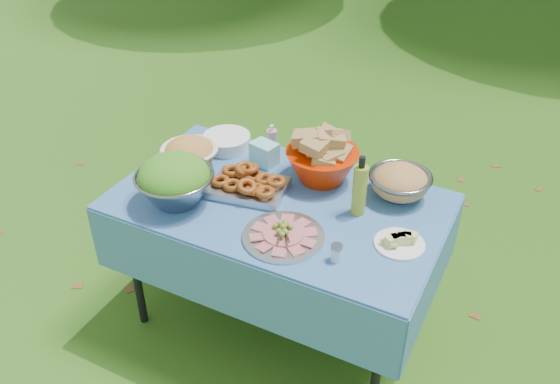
# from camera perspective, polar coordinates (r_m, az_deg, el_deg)

# --- Properties ---
(ground) EXTENTS (80.00, 80.00, 0.00)m
(ground) POSITION_cam_1_polar(r_m,az_deg,el_deg) (3.15, -0.13, -12.18)
(ground) COLOR #17380A
(ground) RESTS_ON ground
(picnic_table) EXTENTS (1.46, 0.86, 0.76)m
(picnic_table) POSITION_cam_1_polar(r_m,az_deg,el_deg) (2.88, -0.14, -6.98)
(picnic_table) COLOR #72A7DC
(picnic_table) RESTS_ON ground
(salad_bowl) EXTENTS (0.42, 0.42, 0.23)m
(salad_bowl) POSITION_cam_1_polar(r_m,az_deg,el_deg) (2.62, -10.12, 1.13)
(salad_bowl) COLOR gray
(salad_bowl) RESTS_ON picnic_table
(pasta_bowl_white) EXTENTS (0.28, 0.28, 0.15)m
(pasta_bowl_white) POSITION_cam_1_polar(r_m,az_deg,el_deg) (2.88, -8.71, 3.73)
(pasta_bowl_white) COLOR white
(pasta_bowl_white) RESTS_ON picnic_table
(plate_stack) EXTENTS (0.27, 0.27, 0.07)m
(plate_stack) POSITION_cam_1_polar(r_m,az_deg,el_deg) (3.04, -5.14, 4.89)
(plate_stack) COLOR white
(plate_stack) RESTS_ON picnic_table
(wipes_box) EXTENTS (0.14, 0.12, 0.11)m
(wipes_box) POSITION_cam_1_polar(r_m,az_deg,el_deg) (2.88, -1.50, 3.71)
(wipes_box) COLOR #8DE7ED
(wipes_box) RESTS_ON picnic_table
(sanitizer_bottle) EXTENTS (0.07, 0.07, 0.15)m
(sanitizer_bottle) POSITION_cam_1_polar(r_m,az_deg,el_deg) (2.97, -0.78, 5.15)
(sanitizer_bottle) COLOR pink
(sanitizer_bottle) RESTS_ON picnic_table
(bread_bowl) EXTENTS (0.40, 0.40, 0.23)m
(bread_bowl) POSITION_cam_1_polar(r_m,az_deg,el_deg) (2.74, 4.08, 3.30)
(bread_bowl) COLOR red
(bread_bowl) RESTS_ON picnic_table
(pasta_bowl_steel) EXTENTS (0.31, 0.31, 0.15)m
(pasta_bowl_steel) POSITION_cam_1_polar(r_m,az_deg,el_deg) (2.69, 11.47, 0.99)
(pasta_bowl_steel) COLOR gray
(pasta_bowl_steel) RESTS_ON picnic_table
(fried_tray) EXTENTS (0.37, 0.29, 0.08)m
(fried_tray) POSITION_cam_1_polar(r_m,az_deg,el_deg) (2.68, -3.07, 0.75)
(fried_tray) COLOR #B2B2B7
(fried_tray) RESTS_ON picnic_table
(charcuterie_platter) EXTENTS (0.44, 0.44, 0.08)m
(charcuterie_platter) POSITION_cam_1_polar(r_m,az_deg,el_deg) (2.41, 0.35, -3.68)
(charcuterie_platter) COLOR silver
(charcuterie_platter) RESTS_ON picnic_table
(oil_bottle) EXTENTS (0.07, 0.07, 0.28)m
(oil_bottle) POSITION_cam_1_polar(r_m,az_deg,el_deg) (2.51, 7.70, 0.62)
(oil_bottle) COLOR #99AB28
(oil_bottle) RESTS_ON picnic_table
(cheese_plate) EXTENTS (0.22, 0.22, 0.06)m
(cheese_plate) POSITION_cam_1_polar(r_m,az_deg,el_deg) (2.43, 11.47, -4.48)
(cheese_plate) COLOR white
(cheese_plate) RESTS_ON picnic_table
(shaker) EXTENTS (0.05, 0.05, 0.07)m
(shaker) POSITION_cam_1_polar(r_m,az_deg,el_deg) (2.31, 5.45, -5.84)
(shaker) COLOR silver
(shaker) RESTS_ON picnic_table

